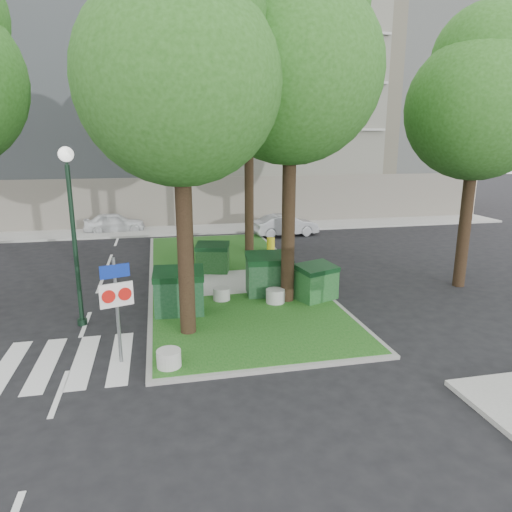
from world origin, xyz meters
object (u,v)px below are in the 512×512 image
object	(u,v)px
tree_median_near_left	(181,61)
dumpster_c	(269,274)
dumpster_b	(213,258)
bollard_right	(275,296)
traffic_sign_pole	(116,296)
tree_median_near_right	(294,53)
dumpster_a	(179,292)
tree_street_right	(481,95)
bollard_left	(169,358)
bollard_mid	(222,294)
street_lamp	(72,217)
car_white	(114,222)
litter_bin	(271,244)
tree_median_mid	(185,99)
car_silver	(285,225)
tree_median_far	(250,76)
dumpster_d	(316,282)

from	to	relation	value
tree_median_near_left	dumpster_c	size ratio (longest dim) A/B	6.26
dumpster_b	bollard_right	bearing A→B (deg)	-54.40
traffic_sign_pole	tree_median_near_right	bearing A→B (deg)	13.50
dumpster_a	tree_median_near_right	bearing A→B (deg)	11.23
tree_street_right	bollard_left	world-z (taller)	tree_street_right
dumpster_a	bollard_mid	size ratio (longest dim) A/B	2.78
bollard_mid	street_lamp	size ratio (longest dim) A/B	0.11
dumpster_c	car_white	distance (m)	15.12
dumpster_b	traffic_sign_pole	distance (m)	8.03
litter_bin	tree_median_mid	bearing A→B (deg)	-148.27
litter_bin	traffic_sign_pole	xyz separation A→B (m)	(-6.47, -10.37, 1.27)
dumpster_b	traffic_sign_pole	bearing A→B (deg)	-99.18
litter_bin	traffic_sign_pole	distance (m)	12.29
litter_bin	car_white	size ratio (longest dim) A/B	0.19
car_silver	dumpster_b	bearing A→B (deg)	137.67
dumpster_c	bollard_left	size ratio (longest dim) A/B	2.88
tree_median_near_right	dumpster_c	xyz separation A→B (m)	(-0.54, 0.72, -7.15)
tree_median_far	car_white	bearing A→B (deg)	135.59
dumpster_c	bollard_right	world-z (taller)	dumpster_c
dumpster_a	dumpster_b	size ratio (longest dim) A/B	1.06
tree_median_far	tree_street_right	world-z (taller)	tree_median_far
tree_median_near_right	tree_street_right	world-z (taller)	tree_median_near_right
dumpster_a	tree_median_near_left	bearing A→B (deg)	-77.07
tree_median_near_right	car_white	world-z (taller)	tree_median_near_right
dumpster_b	bollard_right	distance (m)	4.48
litter_bin	car_silver	world-z (taller)	car_silver
tree_median_mid	car_silver	bearing A→B (deg)	47.95
tree_median_far	bollard_mid	distance (m)	10.95
tree_median_near_right	tree_street_right	size ratio (longest dim) A/B	1.14
car_white	street_lamp	bearing A→B (deg)	177.12
tree_median_near_right	bollard_mid	bearing A→B (deg)	169.04
traffic_sign_pole	dumpster_b	bearing A→B (deg)	47.80
street_lamp	car_white	bearing A→B (deg)	90.86
bollard_mid	street_lamp	bearing A→B (deg)	-166.75
car_white	tree_median_mid	bearing A→B (deg)	-162.37
tree_median_mid	tree_median_far	xyz separation A→B (m)	(3.20, 3.00, 1.34)
tree_median_mid	tree_median_far	bearing A→B (deg)	43.15
bollard_right	car_silver	bearing A→B (deg)	72.55
traffic_sign_pole	tree_median_mid	bearing A→B (deg)	54.87
bollard_right	tree_median_mid	bearing A→B (deg)	117.50
bollard_mid	car_white	distance (m)	14.75
dumpster_d	bollard_left	xyz separation A→B (m)	(-5.10, -3.90, -0.39)
tree_median_near_right	tree_street_right	distance (m)	7.09
bollard_left	dumpster_b	bearing A→B (deg)	75.67
tree_median_near_left	dumpster_d	distance (m)	8.15
tree_median_mid	dumpster_a	xyz separation A→B (m)	(-0.74, -4.98, -6.16)
bollard_right	street_lamp	xyz separation A→B (m)	(-6.12, -0.38, 2.96)
tree_median_near_left	dumpster_c	bearing A→B (deg)	42.64
bollard_left	traffic_sign_pole	world-z (taller)	traffic_sign_pole
tree_median_far	bollard_mid	size ratio (longest dim) A/B	20.36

